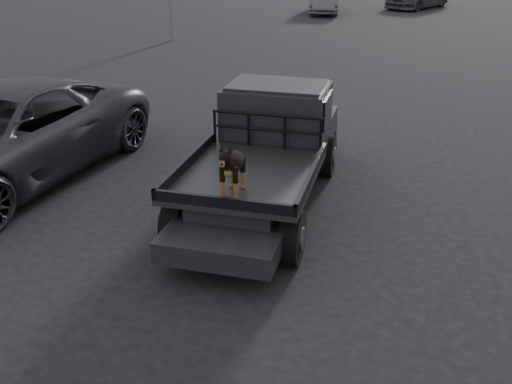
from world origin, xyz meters
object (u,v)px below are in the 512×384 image
(flatbed_ute, at_px, (263,178))
(parked_suv, at_px, (3,136))
(distant_car_a, at_px, (325,0))
(dog, at_px, (233,167))

(flatbed_ute, bearing_deg, parked_suv, -177.83)
(parked_suv, height_order, distant_car_a, parked_suv)
(flatbed_ute, height_order, dog, dog)
(flatbed_ute, xyz_separation_m, parked_suv, (-4.73, -0.18, 0.38))
(flatbed_ute, distance_m, dog, 1.83)
(flatbed_ute, relative_size, parked_suv, 0.90)
(distant_car_a, bearing_deg, flatbed_ute, -91.22)
(flatbed_ute, bearing_deg, distant_car_a, 96.31)
(distant_car_a, bearing_deg, dog, -91.63)
(dog, bearing_deg, flatbed_ute, 89.66)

